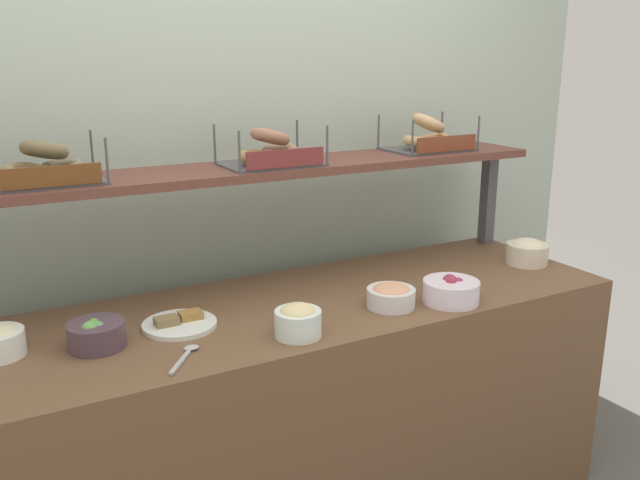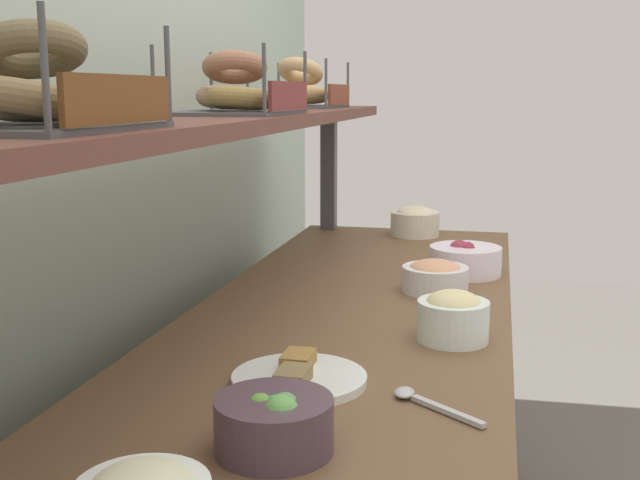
{
  "view_description": "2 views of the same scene",
  "coord_description": "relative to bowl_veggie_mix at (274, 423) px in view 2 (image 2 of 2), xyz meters",
  "views": [
    {
      "loc": [
        -0.95,
        -1.87,
        1.66
      ],
      "look_at": [
        0.12,
        0.09,
        1.03
      ],
      "focal_mm": 37.42,
      "sensor_mm": 36.0,
      "label": 1
    },
    {
      "loc": [
        -1.62,
        -0.31,
        1.33
      ],
      "look_at": [
        0.0,
        0.06,
        1.01
      ],
      "focal_mm": 44.06,
      "sensor_mm": 36.0,
      "label": 2
    }
  ],
  "objects": [
    {
      "name": "bagel_basket_everything",
      "position": [
        0.68,
        0.28,
        0.44
      ],
      "size": [
        0.34,
        0.26,
        0.14
      ],
      "color": "#4C4C51",
      "rests_on": "upper_shelf"
    },
    {
      "name": "upper_shelf",
      "position": [
        0.67,
        0.3,
        0.37
      ],
      "size": [
        2.19,
        0.32,
        0.03
      ],
      "primitive_type": "cube",
      "color": "brown",
      "rests_on": "shelf_riser_left"
    },
    {
      "name": "bagel_basket_poppy",
      "position": [
        -0.05,
        0.29,
        0.44
      ],
      "size": [
        0.32,
        0.27,
        0.14
      ],
      "color": "#4C4C51",
      "rests_on": "upper_shelf"
    },
    {
      "name": "bowl_beet_salad",
      "position": [
        1.12,
        -0.2,
        0.0
      ],
      "size": [
        0.19,
        0.19,
        0.09
      ],
      "color": "white",
      "rests_on": "deli_counter"
    },
    {
      "name": "bowl_veggie_mix",
      "position": [
        0.0,
        0.0,
        0.0
      ],
      "size": [
        0.16,
        0.16,
        0.09
      ],
      "color": "#4F3B47",
      "rests_on": "deli_counter"
    },
    {
      "name": "bowl_lox_spread",
      "position": [
        0.92,
        -0.14,
        -0.0
      ],
      "size": [
        0.16,
        0.16,
        0.08
      ],
      "color": "silver",
      "rests_on": "deli_counter"
    },
    {
      "name": "bagel_basket_plain",
      "position": [
        1.39,
        0.31,
        0.44
      ],
      "size": [
        0.33,
        0.26,
        0.16
      ],
      "color": "#4C4C51",
      "rests_on": "upper_shelf"
    },
    {
      "name": "back_wall",
      "position": [
        0.67,
        0.58,
        0.31
      ],
      "size": [
        3.43,
        0.06,
        2.4
      ],
      "primitive_type": "cube",
      "color": "#AFC3B2",
      "rests_on": "ground_plane"
    },
    {
      "name": "serving_spoon_near_plate",
      "position": [
        0.2,
        -0.18,
        -0.03
      ],
      "size": [
        0.12,
        0.15,
        0.01
      ],
      "color": "#B7B7BC",
      "rests_on": "deli_counter"
    },
    {
      "name": "bowl_potato_salad",
      "position": [
        1.66,
        -0.01,
        0.01
      ],
      "size": [
        0.16,
        0.16,
        0.1
      ],
      "color": "beige",
      "rests_on": "deli_counter"
    },
    {
      "name": "serving_plate_white",
      "position": [
        0.25,
        0.03,
        -0.03
      ],
      "size": [
        0.23,
        0.23,
        0.04
      ],
      "color": "white",
      "rests_on": "deli_counter"
    },
    {
      "name": "bowl_egg_salad",
      "position": [
        0.54,
        -0.21,
        0.01
      ],
      "size": [
        0.14,
        0.14,
        0.1
      ],
      "color": "white",
      "rests_on": "deli_counter"
    },
    {
      "name": "shelf_riser_right",
      "position": [
        1.72,
        0.3,
        0.16
      ],
      "size": [
        0.05,
        0.05,
        0.4
      ],
      "primitive_type": "cube",
      "color": "#4C4C51",
      "rests_on": "deli_counter"
    }
  ]
}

